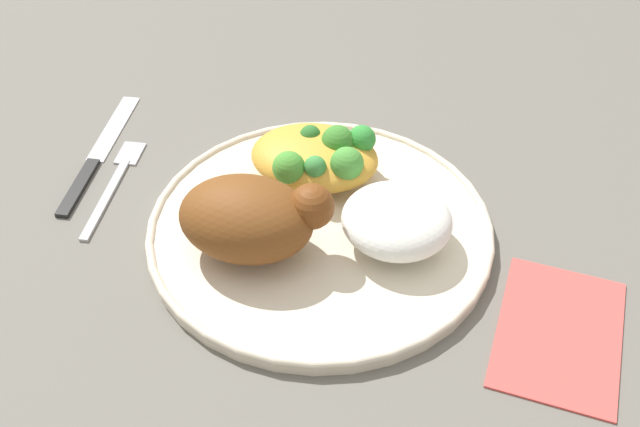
% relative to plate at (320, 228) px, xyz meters
% --- Properties ---
extents(ground_plane, '(2.00, 2.00, 0.00)m').
position_rel_plate_xyz_m(ground_plane, '(0.00, 0.00, -0.01)').
color(ground_plane, '#615E56').
extents(plate, '(0.30, 0.30, 0.01)m').
position_rel_plate_xyz_m(plate, '(0.00, 0.00, 0.00)').
color(plate, beige).
rests_on(plate, ground_plane).
extents(roasted_chicken, '(0.12, 0.08, 0.06)m').
position_rel_plate_xyz_m(roasted_chicken, '(-0.05, -0.04, 0.04)').
color(roasted_chicken, brown).
rests_on(roasted_chicken, plate).
extents(rice_pile, '(0.09, 0.09, 0.04)m').
position_rel_plate_xyz_m(rice_pile, '(0.07, -0.01, 0.03)').
color(rice_pile, white).
rests_on(rice_pile, plate).
extents(mac_cheese_with_broccoli, '(0.12, 0.09, 0.05)m').
position_rel_plate_xyz_m(mac_cheese_with_broccoli, '(-0.02, 0.06, 0.03)').
color(mac_cheese_with_broccoli, gold).
rests_on(mac_cheese_with_broccoli, plate).
extents(fork, '(0.03, 0.14, 0.01)m').
position_rel_plate_xyz_m(fork, '(-0.20, 0.02, -0.00)').
color(fork, '#B2B2B7').
rests_on(fork, ground_plane).
extents(knife, '(0.03, 0.19, 0.01)m').
position_rel_plate_xyz_m(knife, '(-0.23, 0.05, -0.00)').
color(knife, black).
rests_on(knife, ground_plane).
extents(napkin, '(0.11, 0.14, 0.00)m').
position_rel_plate_xyz_m(napkin, '(0.20, -0.06, -0.01)').
color(napkin, '#DB4C47').
rests_on(napkin, ground_plane).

